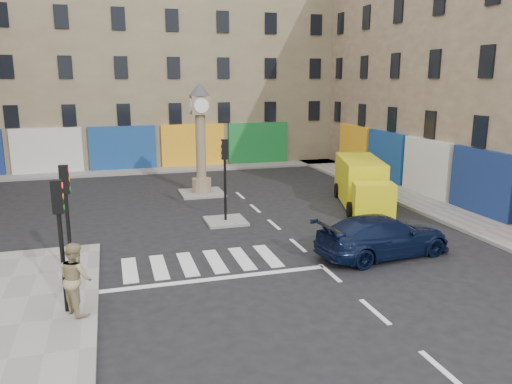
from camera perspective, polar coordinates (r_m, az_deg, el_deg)
name	(u,v)px	position (r m, az deg, el deg)	size (l,w,h in m)	color
ground	(343,285)	(16.46, 9.92, -10.38)	(120.00, 120.00, 0.00)	black
sidewalk_right	(405,196)	(28.90, 16.69, -0.44)	(2.60, 30.00, 0.15)	gray
sidewalk_far	(153,170)	(36.37, -11.65, 2.48)	(32.00, 2.40, 0.15)	gray
island_near	(226,221)	(22.94, -3.49, -3.33)	(1.80, 1.80, 0.12)	gray
island_far	(202,193)	(28.64, -6.20, -0.12)	(2.40, 2.40, 0.12)	gray
building_far	(142,52)	(41.65, -12.92, 15.34)	(32.00, 10.00, 17.00)	#8A7B5C
traffic_light_left_near	(60,225)	(14.28, -21.52, -3.56)	(0.28, 0.22, 3.70)	black
traffic_light_left_far	(66,204)	(16.59, -20.86, -1.30)	(0.28, 0.22, 3.70)	black
traffic_light_island	(225,167)	(22.37, -3.58, 2.91)	(0.28, 0.22, 3.70)	black
clock_pillar	(200,132)	(28.07, -6.37, 6.84)	(1.20, 1.20, 6.10)	tan
navy_sedan	(383,236)	(19.08, 14.33, -4.88)	(2.13, 5.24, 1.52)	black
yellow_van	(362,183)	(26.29, 12.00, 0.98)	(3.77, 6.74, 2.35)	yellow
pedestrian_tan	(76,278)	(14.54, -19.91, -9.25)	(0.98, 0.76, 2.01)	#94835B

